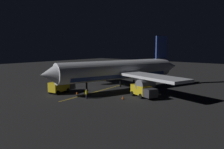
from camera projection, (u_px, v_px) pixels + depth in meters
name	position (u px, v px, depth m)	size (l,w,h in m)	color
ground_plane	(118.00, 90.00, 50.49)	(180.00, 180.00, 0.20)	black
apron_guide_stripe	(98.00, 91.00, 48.85)	(0.24, 22.30, 0.01)	gold
airliner	(120.00, 71.00, 50.29)	(33.08, 34.51, 11.76)	white
baggage_truck	(61.00, 87.00, 47.18)	(2.94, 6.03, 2.29)	gold
catering_truck	(143.00, 91.00, 43.00)	(6.10, 4.02, 2.16)	gold
ground_crew_worker	(87.00, 94.00, 41.76)	(0.40, 0.40, 1.74)	black
traffic_cone_near_left	(123.00, 98.00, 41.43)	(0.50, 0.50, 0.55)	#EA590F
traffic_cone_near_right	(77.00, 93.00, 45.74)	(0.50, 0.50, 0.55)	#EA590F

